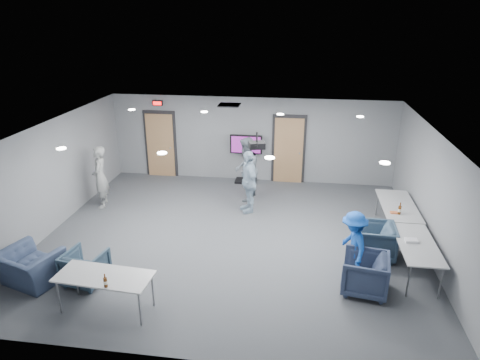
# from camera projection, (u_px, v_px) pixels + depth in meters

# --- Properties ---
(floor) EXTENTS (9.00, 9.00, 0.00)m
(floor) POSITION_uv_depth(u_px,v_px,m) (232.00, 237.00, 10.43)
(floor) COLOR #3B3F43
(floor) RESTS_ON ground
(ceiling) EXTENTS (9.00, 9.00, 0.00)m
(ceiling) POSITION_uv_depth(u_px,v_px,m) (231.00, 130.00, 9.45)
(ceiling) COLOR silver
(ceiling) RESTS_ON wall_back
(wall_back) EXTENTS (9.00, 0.02, 2.70)m
(wall_back) POSITION_uv_depth(u_px,v_px,m) (251.00, 140.00, 13.63)
(wall_back) COLOR gray
(wall_back) RESTS_ON floor
(wall_front) EXTENTS (9.00, 0.02, 2.70)m
(wall_front) POSITION_uv_depth(u_px,v_px,m) (188.00, 288.00, 6.25)
(wall_front) COLOR gray
(wall_front) RESTS_ON floor
(wall_left) EXTENTS (0.02, 8.00, 2.70)m
(wall_left) POSITION_uv_depth(u_px,v_px,m) (51.00, 177.00, 10.53)
(wall_left) COLOR gray
(wall_left) RESTS_ON floor
(wall_right) EXTENTS (0.02, 8.00, 2.70)m
(wall_right) POSITION_uv_depth(u_px,v_px,m) (434.00, 197.00, 9.35)
(wall_right) COLOR gray
(wall_right) RESTS_ON floor
(door_left) EXTENTS (1.06, 0.17, 2.24)m
(door_left) POSITION_uv_depth(u_px,v_px,m) (161.00, 145.00, 14.08)
(door_left) COLOR black
(door_left) RESTS_ON wall_back
(door_right) EXTENTS (1.06, 0.17, 2.24)m
(door_right) POSITION_uv_depth(u_px,v_px,m) (289.00, 150.00, 13.53)
(door_right) COLOR black
(door_right) RESTS_ON wall_back
(exit_sign) EXTENTS (0.32, 0.08, 0.16)m
(exit_sign) POSITION_uv_depth(u_px,v_px,m) (158.00, 103.00, 13.56)
(exit_sign) COLOR black
(exit_sign) RESTS_ON wall_back
(hvac_diffuser) EXTENTS (0.60, 0.60, 0.03)m
(hvac_diffuser) POSITION_uv_depth(u_px,v_px,m) (229.00, 105.00, 12.10)
(hvac_diffuser) COLOR black
(hvac_diffuser) RESTS_ON ceiling
(downlights) EXTENTS (6.18, 3.78, 0.02)m
(downlights) POSITION_uv_depth(u_px,v_px,m) (231.00, 130.00, 9.45)
(downlights) COLOR white
(downlights) RESTS_ON ceiling
(person_a) EXTENTS (0.58, 0.73, 1.75)m
(person_a) POSITION_uv_depth(u_px,v_px,m) (100.00, 177.00, 11.84)
(person_a) COLOR gray
(person_a) RESTS_ON floor
(person_b) EXTENTS (0.76, 0.95, 1.86)m
(person_b) POSITION_uv_depth(u_px,v_px,m) (246.00, 169.00, 12.26)
(person_b) COLOR slate
(person_b) RESTS_ON floor
(person_c) EXTENTS (0.81, 1.10, 1.73)m
(person_c) POSITION_uv_depth(u_px,v_px,m) (248.00, 182.00, 11.54)
(person_c) COLOR #A2BBD0
(person_c) RESTS_ON floor
(person_d) EXTENTS (0.73, 1.03, 1.44)m
(person_d) POSITION_uv_depth(u_px,v_px,m) (353.00, 245.00, 8.67)
(person_d) COLOR #1B4EB3
(person_d) RESTS_ON floor
(chair_right_b) EXTENTS (0.88, 0.86, 0.78)m
(chair_right_b) POSITION_uv_depth(u_px,v_px,m) (375.00, 241.00, 9.49)
(chair_right_b) COLOR #34475A
(chair_right_b) RESTS_ON floor
(chair_right_c) EXTENTS (0.99, 0.97, 0.79)m
(chair_right_c) POSITION_uv_depth(u_px,v_px,m) (365.00, 274.00, 8.28)
(chair_right_c) COLOR #333D58
(chair_right_c) RESTS_ON floor
(chair_front_a) EXTENTS (0.86, 0.88, 0.70)m
(chair_front_a) POSITION_uv_depth(u_px,v_px,m) (85.00, 267.00, 8.57)
(chair_front_a) COLOR #314455
(chair_front_a) RESTS_ON floor
(chair_front_b) EXTENTS (1.33, 1.24, 0.71)m
(chair_front_b) POSITION_uv_depth(u_px,v_px,m) (30.00, 267.00, 8.57)
(chair_front_b) COLOR #394763
(chair_front_b) RESTS_ON floor
(table_right_a) EXTENTS (0.81, 1.95, 0.73)m
(table_right_a) POSITION_uv_depth(u_px,v_px,m) (398.00, 206.00, 10.47)
(table_right_a) COLOR #A6A8AB
(table_right_a) RESTS_ON floor
(table_right_b) EXTENTS (0.74, 1.79, 0.73)m
(table_right_b) POSITION_uv_depth(u_px,v_px,m) (417.00, 245.00, 8.72)
(table_right_b) COLOR #A6A8AB
(table_right_b) RESTS_ON floor
(table_front_left) EXTENTS (1.77, 0.85, 0.73)m
(table_front_left) POSITION_uv_depth(u_px,v_px,m) (104.00, 278.00, 7.65)
(table_front_left) COLOR #A6A8AB
(table_front_left) RESTS_ON floor
(bottle_front) EXTENTS (0.07, 0.07, 0.26)m
(bottle_front) POSITION_uv_depth(u_px,v_px,m) (105.00, 282.00, 7.28)
(bottle_front) COLOR #532B0E
(bottle_front) RESTS_ON table_front_left
(bottle_right) EXTENTS (0.08, 0.08, 0.29)m
(bottle_right) POSITION_uv_depth(u_px,v_px,m) (400.00, 210.00, 9.94)
(bottle_right) COLOR #532B0E
(bottle_right) RESTS_ON table_right_a
(snack_box) EXTENTS (0.16, 0.11, 0.04)m
(snack_box) POSITION_uv_depth(u_px,v_px,m) (394.00, 213.00, 10.01)
(snack_box) COLOR #BF5C2F
(snack_box) RESTS_ON table_right_a
(wrapper) EXTENTS (0.25, 0.17, 0.06)m
(wrapper) POSITION_uv_depth(u_px,v_px,m) (411.00, 240.00, 8.76)
(wrapper) COLOR silver
(wrapper) RESTS_ON table_right_b
(tv_stand) EXTENTS (1.02, 0.48, 1.56)m
(tv_stand) POSITION_uv_depth(u_px,v_px,m) (246.00, 156.00, 13.58)
(tv_stand) COLOR black
(tv_stand) RESTS_ON floor
(projector) EXTENTS (0.40, 0.37, 0.36)m
(projector) POSITION_uv_depth(u_px,v_px,m) (257.00, 145.00, 9.39)
(projector) COLOR black
(projector) RESTS_ON ceiling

